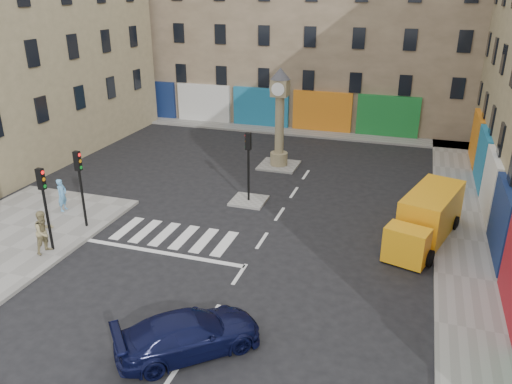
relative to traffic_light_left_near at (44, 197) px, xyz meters
The scene contains 15 objects.
ground 8.71m from the traffic_light_left_near, ahead, with size 120.00×120.00×0.00m, color black.
sidewalk_right 19.79m from the traffic_light_left_near, 29.96° to the left, with size 2.60×30.00×0.15m, color gray.
sidewalk_far 22.56m from the traffic_light_left_near, 78.94° to the left, with size 32.00×2.40×0.15m, color gray.
island_near 10.35m from the traffic_light_left_near, 51.07° to the left, with size 1.80×1.80×0.12m, color gray.
island_far 15.38m from the traffic_light_left_near, 65.46° to the left, with size 2.40×2.40×0.12m, color gray.
building_far 28.74m from the traffic_light_left_near, 81.21° to the left, with size 32.00×10.00×17.00m, color gray.
building_left 16.66m from the traffic_light_left_near, 132.20° to the left, with size 8.00×20.00×15.00m, color #9B8A65.
traffic_light_left_near is the anchor object (origin of this frame).
traffic_light_left_far 2.40m from the traffic_light_left_near, 90.00° to the left, with size 0.28×0.22×3.70m.
traffic_light_island 10.03m from the traffic_light_left_near, 51.07° to the left, with size 0.28×0.22×3.70m.
clock_pillar 15.19m from the traffic_light_left_near, 65.45° to the left, with size 1.20×1.20×6.10m.
navy_sedan 9.43m from the traffic_light_left_near, 25.40° to the right, with size 1.86×4.57×1.33m, color black.
yellow_van 16.59m from the traffic_light_left_near, 22.26° to the left, with size 3.38×6.19×2.16m.
pedestrian_blue 4.49m from the traffic_light_left_near, 121.22° to the left, with size 0.61×0.40×1.67m, color #60A4DC.
pedestrian_tan 1.54m from the traffic_light_left_near, 105.22° to the right, with size 0.92×0.72×1.90m, color #96885C.
Camera 1 is at (5.94, -15.16, 10.68)m, focal length 35.00 mm.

